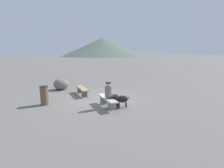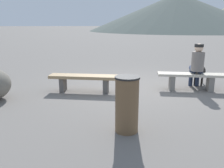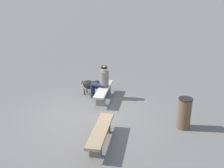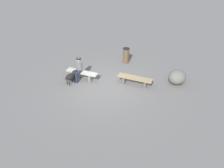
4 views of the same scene
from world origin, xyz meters
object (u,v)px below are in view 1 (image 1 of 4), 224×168
object	(u,v)px
seated_person	(110,93)
dog	(120,99)
bench_right	(107,100)
bench_left	(82,89)
trash_bin	(44,95)
boulder	(61,84)

from	to	relation	value
seated_person	dog	world-z (taller)	seated_person
bench_right	seated_person	size ratio (longest dim) A/B	1.44
bench_left	trash_bin	size ratio (longest dim) A/B	1.96
seated_person	boulder	size ratio (longest dim) A/B	1.25
bench_right	dog	xyz separation A→B (m)	(0.42, 0.45, 0.10)
dog	bench_right	bearing A→B (deg)	-13.63
bench_left	bench_right	size ratio (longest dim) A/B	1.02
seated_person	dog	distance (m)	0.54
seated_person	bench_right	bearing A→B (deg)	-137.99
trash_bin	bench_right	bearing A→B (deg)	48.06
bench_left	seated_person	bearing A→B (deg)	11.77
bench_right	trash_bin	size ratio (longest dim) A/B	1.91
bench_left	bench_right	distance (m)	2.86
trash_bin	bench_left	bearing A→B (deg)	107.27
dog	trash_bin	distance (m)	3.76
seated_person	dog	xyz separation A→B (m)	(0.26, 0.38, -0.30)
seated_person	boulder	xyz separation A→B (m)	(-5.19, -0.51, -0.34)
bench_left	dog	size ratio (longest dim) A/B	2.37
bench_left	seated_person	size ratio (longest dim) A/B	1.48
boulder	dog	bearing A→B (deg)	9.19
bench_left	boulder	bearing A→B (deg)	-154.26
dog	boulder	world-z (taller)	boulder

